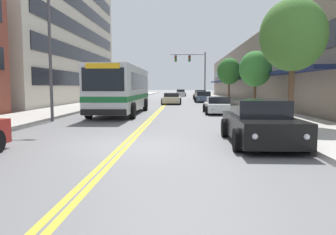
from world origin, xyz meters
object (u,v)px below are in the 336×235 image
(car_charcoal_parked_left_mid, at_px, (137,96))
(street_tree_right_far, at_px, (229,71))
(street_tree_right_mid, at_px, (255,69))
(traffic_signal_mast, at_px, (194,66))
(car_silver_moving_lead, at_px, (181,93))
(car_beige_parked_right_end, at_px, (200,95))
(street_lamp_left_near, at_px, (54,19))
(car_slate_blue_parked_right_mid, at_px, (203,97))
(street_tree_right_near, at_px, (293,35))
(car_champagne_moving_second, at_px, (172,99))
(car_white_parked_right_far, at_px, (219,106))
(fire_hydrant, at_px, (252,109))
(car_black_parked_right_foreground, at_px, (260,123))
(city_bus, at_px, (122,88))

(car_charcoal_parked_left_mid, relative_size, street_tree_right_far, 0.94)
(street_tree_right_mid, bearing_deg, traffic_signal_mast, 99.63)
(car_silver_moving_lead, height_order, traffic_signal_mast, traffic_signal_mast)
(car_charcoal_parked_left_mid, height_order, car_beige_parked_right_end, car_beige_parked_right_end)
(street_lamp_left_near, distance_m, street_tree_right_far, 24.11)
(car_slate_blue_parked_right_mid, bearing_deg, car_charcoal_parked_left_mid, 158.48)
(street_tree_right_mid, bearing_deg, street_tree_right_near, -93.82)
(car_charcoal_parked_left_mid, distance_m, car_champagne_moving_second, 9.44)
(traffic_signal_mast, relative_size, street_tree_right_mid, 1.57)
(car_slate_blue_parked_right_mid, xyz_separation_m, car_beige_parked_right_end, (0.09, 8.69, 0.04))
(car_white_parked_right_far, xyz_separation_m, car_champagne_moving_second, (-3.76, 12.20, 0.02))
(street_tree_right_far, bearing_deg, street_lamp_left_near, -120.57)
(car_slate_blue_parked_right_mid, relative_size, fire_hydrant, 5.75)
(street_lamp_left_near, height_order, street_tree_right_near, street_lamp_left_near)
(car_black_parked_right_foreground, relative_size, car_beige_parked_right_end, 1.15)
(car_slate_blue_parked_right_mid, xyz_separation_m, street_tree_right_near, (2.47, -24.86, 3.61))
(street_tree_right_mid, bearing_deg, car_slate_blue_parked_right_mid, 103.00)
(car_charcoal_parked_left_mid, relative_size, car_beige_parked_right_end, 1.12)
(car_charcoal_parked_left_mid, xyz_separation_m, car_champagne_moving_second, (4.90, -8.07, -0.03))
(street_tree_right_near, bearing_deg, street_tree_right_far, 89.11)
(city_bus, bearing_deg, street_tree_right_near, -38.75)
(car_slate_blue_parked_right_mid, height_order, street_tree_right_near, street_tree_right_near)
(street_lamp_left_near, bearing_deg, fire_hydrant, 9.27)
(car_beige_parked_right_end, height_order, street_tree_right_mid, street_tree_right_mid)
(street_lamp_left_near, xyz_separation_m, street_tree_right_far, (12.23, 20.70, -1.85))
(car_white_parked_right_far, height_order, traffic_signal_mast, traffic_signal_mast)
(street_lamp_left_near, bearing_deg, car_slate_blue_parked_right_mid, 67.39)
(car_champagne_moving_second, bearing_deg, street_tree_right_mid, -53.03)
(city_bus, height_order, car_champagne_moving_second, city_bus)
(city_bus, relative_size, car_white_parked_right_far, 2.48)
(car_silver_moving_lead, height_order, street_tree_right_mid, street_tree_right_mid)
(car_white_parked_right_far, bearing_deg, car_beige_parked_right_end, 89.90)
(car_charcoal_parked_left_mid, bearing_deg, car_slate_blue_parked_right_mid, -21.52)
(car_charcoal_parked_left_mid, bearing_deg, street_lamp_left_near, -91.74)
(car_white_parked_right_far, relative_size, street_lamp_left_near, 0.46)
(car_black_parked_right_foreground, distance_m, car_white_parked_right_far, 12.27)
(car_black_parked_right_foreground, relative_size, street_tree_right_far, 0.96)
(city_bus, distance_m, car_silver_moving_lead, 41.08)
(car_champagne_moving_second, bearing_deg, car_slate_blue_parked_right_mid, 51.51)
(car_charcoal_parked_left_mid, relative_size, car_black_parked_right_foreground, 0.98)
(city_bus, height_order, car_silver_moving_lead, city_bus)
(street_tree_right_mid, bearing_deg, fire_hydrant, -103.10)
(city_bus, relative_size, street_lamp_left_near, 1.13)
(car_black_parked_right_foreground, height_order, street_tree_right_near, street_tree_right_near)
(car_charcoal_parked_left_mid, height_order, street_tree_right_far, street_tree_right_far)
(car_black_parked_right_foreground, xyz_separation_m, street_tree_right_far, (2.74, 27.27, 2.95))
(car_charcoal_parked_left_mid, relative_size, car_white_parked_right_far, 1.08)
(traffic_signal_mast, bearing_deg, car_black_parked_right_foreground, -88.60)
(car_black_parked_right_foreground, xyz_separation_m, car_champagne_moving_second, (-3.80, 24.47, -0.11))
(city_bus, relative_size, car_beige_parked_right_end, 2.56)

